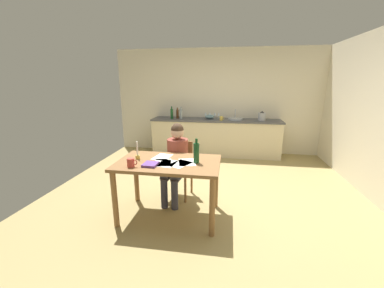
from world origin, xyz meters
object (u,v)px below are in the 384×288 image
at_px(person_seated, 176,158).
at_px(sink_unit, 235,119).
at_px(candlestick, 138,154).
at_px(stovetop_kettle, 262,116).
at_px(bottle_vinegar, 177,114).
at_px(teacup_on_counter, 221,118).
at_px(dining_table, 169,170).
at_px(wine_bottle_on_table, 196,153).
at_px(bottle_wine_red, 181,114).
at_px(coffee_mug, 131,163).
at_px(wine_glass_back_right, 206,114).
at_px(bottle_oil, 172,113).
at_px(wine_glass_near_sink, 219,114).
at_px(mixing_bowl, 210,117).
at_px(chair_at_table, 179,166).
at_px(wine_glass_back_left, 210,114).
at_px(book_magazine, 151,164).
at_px(wine_glass_by_kettle, 215,114).

bearing_deg(person_seated, sink_unit, 69.84).
xyz_separation_m(candlestick, stovetop_kettle, (1.96, 2.94, 0.14)).
bearing_deg(bottle_vinegar, teacup_on_counter, -7.64).
relative_size(sink_unit, stovetop_kettle, 1.64).
height_order(dining_table, wine_bottle_on_table, wine_bottle_on_table).
height_order(bottle_wine_red, stovetop_kettle, bottle_wine_red).
bearing_deg(coffee_mug, bottle_wine_red, 90.53).
height_order(coffee_mug, candlestick, candlestick).
bearing_deg(coffee_mug, sink_unit, 68.23).
height_order(bottle_vinegar, wine_glass_back_right, bottle_vinegar).
bearing_deg(candlestick, bottle_oil, 94.57).
bearing_deg(wine_glass_back_right, wine_bottle_on_table, -86.23).
bearing_deg(candlestick, bottle_wine_red, 89.87).
bearing_deg(bottle_wine_red, teacup_on_counter, -3.71).
bearing_deg(dining_table, wine_glass_near_sink, 81.04).
relative_size(mixing_bowl, wine_glass_near_sink, 1.49).
relative_size(wine_bottle_on_table, bottle_vinegar, 1.18).
distance_m(bottle_vinegar, wine_glass_back_right, 0.71).
xyz_separation_m(candlestick, bottle_wine_red, (0.01, 2.85, 0.17)).
relative_size(dining_table, chair_at_table, 1.52).
xyz_separation_m(wine_glass_near_sink, wine_glass_back_left, (-0.22, 0.00, 0.00)).
distance_m(dining_table, mixing_bowl, 3.05).
bearing_deg(book_magazine, bottle_wine_red, 98.22).
bearing_deg(coffee_mug, wine_glass_near_sink, 75.29).
height_order(sink_unit, bottle_oil, bottle_oil).
bearing_deg(wine_glass_by_kettle, teacup_on_counter, -59.89).
distance_m(candlestick, wine_bottle_on_table, 0.80).
relative_size(mixing_bowl, wine_glass_back_left, 1.49).
height_order(sink_unit, stovetop_kettle, sink_unit).
xyz_separation_m(coffee_mug, teacup_on_counter, (0.97, 3.09, 0.11)).
bearing_deg(sink_unit, candlestick, -114.37).
distance_m(bottle_oil, mixing_bowl, 0.95).
distance_m(sink_unit, wine_glass_by_kettle, 0.53).
distance_m(bottle_vinegar, bottle_wine_red, 0.14).
bearing_deg(book_magazine, wine_glass_back_right, 87.73).
xyz_separation_m(bottle_oil, wine_glass_near_sink, (1.15, 0.23, -0.02)).
relative_size(coffee_mug, wine_glass_near_sink, 0.85).
relative_size(person_seated, sink_unit, 3.32).
bearing_deg(teacup_on_counter, stovetop_kettle, 8.94).
xyz_separation_m(chair_at_table, bottle_wine_red, (-0.43, 2.24, 0.53)).
xyz_separation_m(sink_unit, bottle_vinegar, (-1.43, -0.01, 0.09)).
distance_m(book_magazine, wine_glass_by_kettle, 3.36).
bearing_deg(teacup_on_counter, wine_glass_back_left, 134.94).
relative_size(bottle_wine_red, wine_glass_back_right, 1.94).
relative_size(chair_at_table, bottle_wine_red, 2.94).
xyz_separation_m(bottle_vinegar, teacup_on_counter, (1.11, -0.15, -0.07)).
xyz_separation_m(bottle_oil, wine_glass_by_kettle, (1.06, 0.23, -0.02)).
height_order(mixing_bowl, wine_glass_near_sink, wine_glass_near_sink).
height_order(dining_table, candlestick, candlestick).
distance_m(bottle_oil, teacup_on_counter, 1.24).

